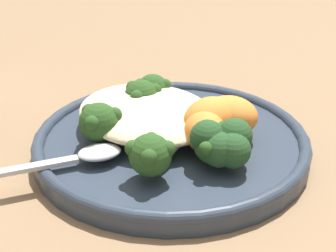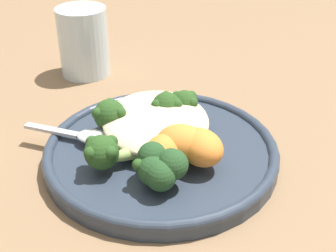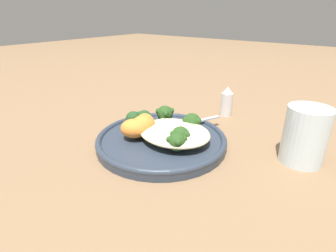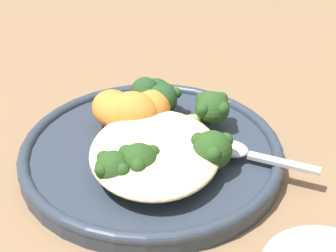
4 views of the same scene
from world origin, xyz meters
name	(u,v)px [view 1 (image 1 of 4)]	position (x,y,z in m)	size (l,w,h in m)	color
ground_plane	(163,157)	(0.00, 0.00, 0.00)	(4.00, 4.00, 0.00)	#846647
plate	(173,144)	(0.00, 0.01, 0.01)	(0.26, 0.26, 0.02)	#2D3847
quinoa_mound	(147,113)	(-0.03, 0.01, 0.03)	(0.14, 0.12, 0.03)	beige
broccoli_stalk_0	(165,98)	(-0.04, 0.04, 0.04)	(0.11, 0.03, 0.03)	#9EBC66
broccoli_stalk_1	(148,100)	(-0.05, 0.02, 0.04)	(0.09, 0.05, 0.04)	#9EBC66
broccoli_stalk_2	(118,122)	(-0.03, -0.03, 0.04)	(0.07, 0.12, 0.04)	#9EBC66
broccoli_stalk_3	(159,148)	(0.03, -0.04, 0.04)	(0.07, 0.12, 0.04)	#9EBC66
broccoli_stalk_4	(204,137)	(0.04, 0.01, 0.03)	(0.10, 0.08, 0.03)	#9EBC66
sweet_potato_chunk_0	(205,132)	(0.04, 0.01, 0.04)	(0.05, 0.04, 0.04)	orange
sweet_potato_chunk_1	(210,119)	(0.03, 0.03, 0.04)	(0.05, 0.04, 0.04)	orange
sweet_potato_chunk_2	(229,116)	(0.04, 0.05, 0.04)	(0.05, 0.04, 0.04)	orange
kale_tuft	(222,143)	(0.07, 0.01, 0.04)	(0.05, 0.05, 0.04)	#234723
spoon	(87,155)	(-0.02, -0.08, 0.03)	(0.06, 0.11, 0.01)	#B7B7BC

